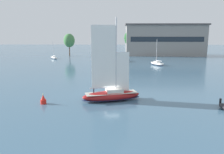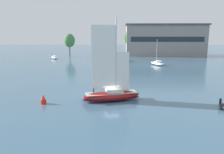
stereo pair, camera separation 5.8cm
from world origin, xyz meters
The scene contains 9 objects.
ground_plane centered at (0.00, 0.00, 0.00)m, with size 400.00×400.00×0.00m, color #42667F.
waterfront_building centered at (24.92, 80.48, 8.04)m, with size 40.99×13.51×15.99m.
tree_shore_left centered at (-23.19, 73.01, 7.79)m, with size 5.41×5.41×11.13m.
tree_shore_center centered at (6.96, 79.01, 8.82)m, with size 6.12×6.12×12.60m.
sailboat_main centered at (0.01, 0.00, 1.07)m, with size 10.15×5.36×13.43m.
sailboat_moored_near_marina centered at (14.83, 42.69, 0.62)m, with size 4.85×6.65×9.08m.
sailboat_moored_mid_channel centered at (3.63, 52.56, 0.61)m, with size 3.49×6.73×8.92m.
sailboat_moored_far_slip centered at (-28.01, 62.30, 0.52)m, with size 4.66×5.33×7.67m.
channel_buoy centered at (-10.70, -2.11, 0.65)m, with size 0.90×0.90×1.66m.
Camera 2 is at (1.20, -34.79, 10.80)m, focal length 35.00 mm.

